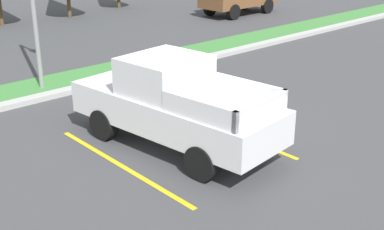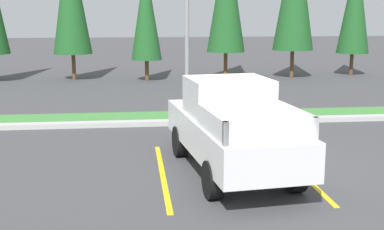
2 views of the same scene
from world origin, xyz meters
name	(u,v)px [view 1 (image 1 of 2)]	position (x,y,z in m)	size (l,w,h in m)	color
ground_plane	(198,135)	(0.00, 0.00, 0.00)	(120.00, 120.00, 0.00)	#424244
parking_line_near	(121,165)	(-2.37, -0.10, 0.00)	(0.12, 4.80, 0.01)	yellow
parking_line_far	(222,128)	(0.73, -0.10, 0.00)	(0.12, 4.80, 0.01)	yellow
curb_strip	(90,86)	(0.00, 5.00, 0.07)	(56.00, 0.40, 0.15)	#B2B2AD
grass_median	(73,79)	(0.00, 6.10, 0.03)	(56.00, 1.80, 0.06)	#42843D
pickup_truck_main	(173,104)	(-0.83, -0.05, 1.04)	(2.48, 5.41, 2.10)	black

